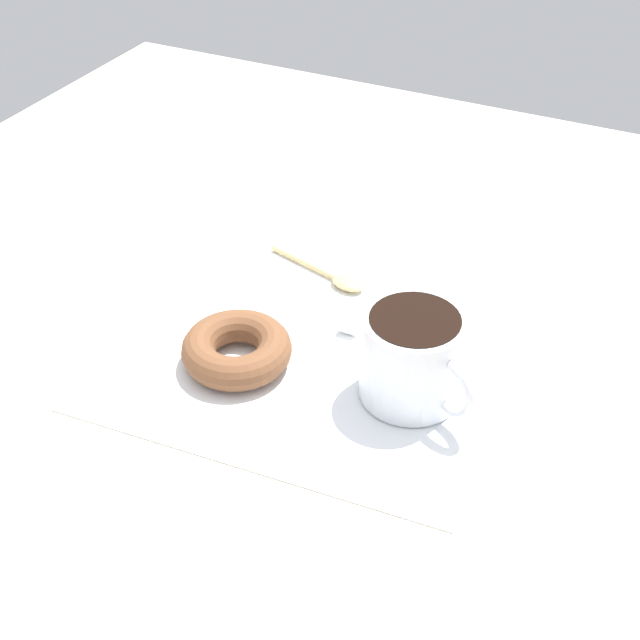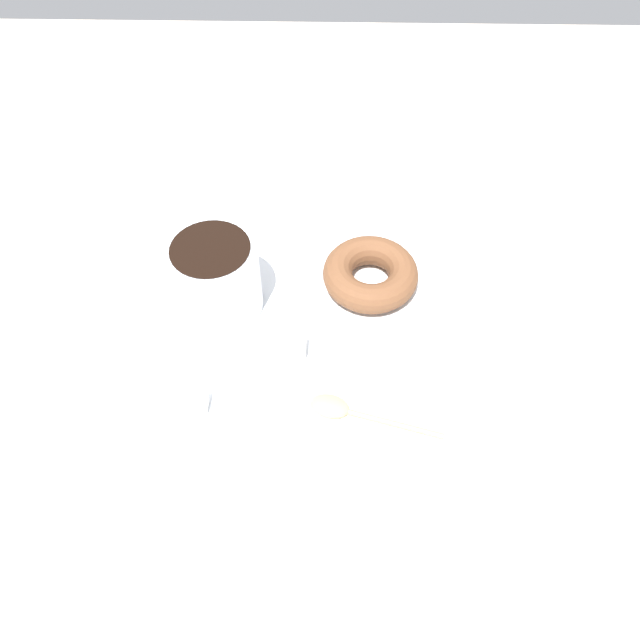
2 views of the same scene
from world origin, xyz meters
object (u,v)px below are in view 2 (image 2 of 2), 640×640
donut (370,274)px  sugar_cube_extra (297,346)px  sugar_cube (199,402)px  coffee_cup (214,275)px  spoon (346,411)px

donut → sugar_cube_extra: (-8.85, 7.20, -0.69)cm
sugar_cube → sugar_cube_extra: bearing=-54.1°
coffee_cup → donut: 15.98cm
coffee_cup → sugar_cube: (-12.15, 0.27, -3.37)cm
spoon → coffee_cup: bearing=45.9°
coffee_cup → sugar_cube_extra: 10.73cm
sugar_cube → spoon: bearing=-91.9°
coffee_cup → sugar_cube_extra: coffee_cup is taller
spoon → sugar_cube: 13.25cm
coffee_cup → sugar_cube_extra: (-5.96, -8.30, -3.30)cm
donut → sugar_cube: (-15.05, 15.77, -0.76)cm
coffee_cup → spoon: 18.45cm
coffee_cup → donut: coffee_cup is taller
coffee_cup → sugar_cube_extra: size_ratio=6.65×
spoon → sugar_cube: size_ratio=7.81×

